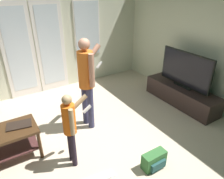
{
  "coord_description": "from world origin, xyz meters",
  "views": [
    {
      "loc": [
        -0.96,
        -2.27,
        2.32
      ],
      "look_at": [
        0.68,
        0.35,
        0.76
      ],
      "focal_mm": 33.12,
      "sensor_mm": 36.0,
      "label": 1
    }
  ],
  "objects_px": {
    "coffee_table": "(4,140)",
    "backpack": "(154,160)",
    "laptop_closed": "(19,125)",
    "flat_screen_tv": "(185,70)",
    "loose_keyboard": "(98,178)",
    "person_child": "(70,124)",
    "tv_stand": "(181,95)",
    "person_adult": "(87,77)"
  },
  "relations": [
    {
      "from": "coffee_table",
      "to": "flat_screen_tv",
      "type": "distance_m",
      "value": 3.46
    },
    {
      "from": "person_child",
      "to": "coffee_table",
      "type": "bearing_deg",
      "value": 144.69
    },
    {
      "from": "loose_keyboard",
      "to": "laptop_closed",
      "type": "relative_size",
      "value": 1.32
    },
    {
      "from": "backpack",
      "to": "coffee_table",
      "type": "bearing_deg",
      "value": 143.79
    },
    {
      "from": "loose_keyboard",
      "to": "laptop_closed",
      "type": "distance_m",
      "value": 1.36
    },
    {
      "from": "flat_screen_tv",
      "to": "loose_keyboard",
      "type": "distance_m",
      "value": 2.72
    },
    {
      "from": "person_child",
      "to": "person_adult",
      "type": "bearing_deg",
      "value": 49.55
    },
    {
      "from": "person_child",
      "to": "loose_keyboard",
      "type": "distance_m",
      "value": 0.81
    },
    {
      "from": "loose_keyboard",
      "to": "laptop_closed",
      "type": "xyz_separation_m",
      "value": [
        -0.72,
        1.05,
        0.5
      ]
    },
    {
      "from": "flat_screen_tv",
      "to": "person_adult",
      "type": "bearing_deg",
      "value": 170.13
    },
    {
      "from": "person_adult",
      "to": "backpack",
      "type": "height_order",
      "value": "person_adult"
    },
    {
      "from": "tv_stand",
      "to": "loose_keyboard",
      "type": "xyz_separation_m",
      "value": [
        -2.49,
        -0.8,
        -0.19
      ]
    },
    {
      "from": "backpack",
      "to": "loose_keyboard",
      "type": "distance_m",
      "value": 0.82
    },
    {
      "from": "person_child",
      "to": "backpack",
      "type": "xyz_separation_m",
      "value": [
        0.92,
        -0.69,
        -0.55
      ]
    },
    {
      "from": "backpack",
      "to": "tv_stand",
      "type": "bearing_deg",
      "value": 31.2
    },
    {
      "from": "loose_keyboard",
      "to": "coffee_table",
      "type": "bearing_deg",
      "value": 132.9
    },
    {
      "from": "person_adult",
      "to": "laptop_closed",
      "type": "bearing_deg",
      "value": -174.79
    },
    {
      "from": "person_child",
      "to": "backpack",
      "type": "height_order",
      "value": "person_child"
    },
    {
      "from": "tv_stand",
      "to": "laptop_closed",
      "type": "height_order",
      "value": "laptop_closed"
    },
    {
      "from": "laptop_closed",
      "to": "tv_stand",
      "type": "bearing_deg",
      "value": 6.2
    },
    {
      "from": "tv_stand",
      "to": "flat_screen_tv",
      "type": "distance_m",
      "value": 0.58
    },
    {
      "from": "person_adult",
      "to": "laptop_closed",
      "type": "relative_size",
      "value": 4.69
    },
    {
      "from": "coffee_table",
      "to": "flat_screen_tv",
      "type": "xyz_separation_m",
      "value": [
        3.43,
        -0.22,
        0.42
      ]
    },
    {
      "from": "person_child",
      "to": "loose_keyboard",
      "type": "bearing_deg",
      "value": -71.78
    },
    {
      "from": "flat_screen_tv",
      "to": "backpack",
      "type": "bearing_deg",
      "value": -148.68
    },
    {
      "from": "person_adult",
      "to": "person_child",
      "type": "height_order",
      "value": "person_adult"
    },
    {
      "from": "laptop_closed",
      "to": "person_child",
      "type": "bearing_deg",
      "value": -35.8
    },
    {
      "from": "tv_stand",
      "to": "coffee_table",
      "type": "bearing_deg",
      "value": 176.34
    },
    {
      "from": "laptop_closed",
      "to": "loose_keyboard",
      "type": "bearing_deg",
      "value": -45.04
    },
    {
      "from": "person_adult",
      "to": "backpack",
      "type": "xyz_separation_m",
      "value": [
        0.32,
        -1.4,
        -0.84
      ]
    },
    {
      "from": "coffee_table",
      "to": "loose_keyboard",
      "type": "xyz_separation_m",
      "value": [
        0.95,
        -1.02,
        -0.35
      ]
    },
    {
      "from": "flat_screen_tv",
      "to": "person_adult",
      "type": "distance_m",
      "value": 2.07
    },
    {
      "from": "coffee_table",
      "to": "tv_stand",
      "type": "bearing_deg",
      "value": -3.66
    },
    {
      "from": "person_child",
      "to": "loose_keyboard",
      "type": "height_order",
      "value": "person_child"
    },
    {
      "from": "coffee_table",
      "to": "backpack",
      "type": "relative_size",
      "value": 2.56
    },
    {
      "from": "coffee_table",
      "to": "person_child",
      "type": "height_order",
      "value": "person_child"
    },
    {
      "from": "person_adult",
      "to": "backpack",
      "type": "bearing_deg",
      "value": -76.97
    },
    {
      "from": "flat_screen_tv",
      "to": "backpack",
      "type": "relative_size",
      "value": 3.4
    },
    {
      "from": "laptop_closed",
      "to": "backpack",
      "type": "bearing_deg",
      "value": -30.24
    },
    {
      "from": "coffee_table",
      "to": "person_adult",
      "type": "relative_size",
      "value": 0.57
    },
    {
      "from": "person_child",
      "to": "backpack",
      "type": "relative_size",
      "value": 3.13
    },
    {
      "from": "person_child",
      "to": "laptop_closed",
      "type": "xyz_separation_m",
      "value": [
        -0.57,
        0.6,
        -0.16
      ]
    }
  ]
}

